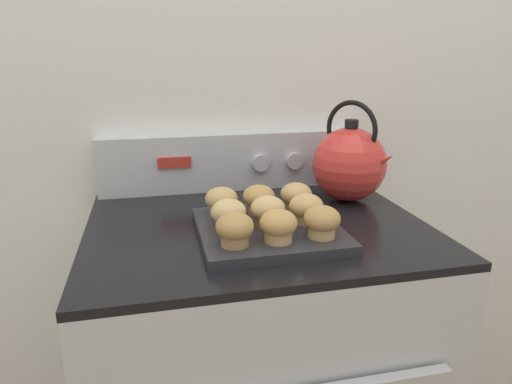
% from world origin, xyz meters
% --- Properties ---
extents(wall_back, '(8.00, 0.05, 2.40)m').
position_xyz_m(wall_back, '(0.00, 0.66, 1.20)').
color(wall_back, silver).
rests_on(wall_back, ground_plane).
extents(control_panel, '(0.75, 0.07, 0.16)m').
position_xyz_m(control_panel, '(0.00, 0.61, 1.01)').
color(control_panel, '#B7BABF').
rests_on(control_panel, stove_range).
extents(muffin_pan, '(0.30, 0.30, 0.02)m').
position_xyz_m(muffin_pan, '(0.01, 0.25, 0.94)').
color(muffin_pan, '#28282D').
rests_on(muffin_pan, stove_range).
extents(muffin_r0_c0, '(0.07, 0.07, 0.06)m').
position_xyz_m(muffin_r0_c0, '(-0.08, 0.16, 0.99)').
color(muffin_r0_c0, '#A37A4C').
rests_on(muffin_r0_c0, muffin_pan).
extents(muffin_r0_c1, '(0.07, 0.07, 0.06)m').
position_xyz_m(muffin_r0_c1, '(0.01, 0.16, 0.99)').
color(muffin_r0_c1, tan).
rests_on(muffin_r0_c1, muffin_pan).
extents(muffin_r0_c2, '(0.07, 0.07, 0.06)m').
position_xyz_m(muffin_r0_c2, '(0.10, 0.16, 0.99)').
color(muffin_r0_c2, tan).
rests_on(muffin_r0_c2, muffin_pan).
extents(muffin_r1_c0, '(0.07, 0.07, 0.06)m').
position_xyz_m(muffin_r1_c0, '(-0.08, 0.25, 0.99)').
color(muffin_r1_c0, '#A37A4C').
rests_on(muffin_r1_c0, muffin_pan).
extents(muffin_r1_c1, '(0.07, 0.07, 0.06)m').
position_xyz_m(muffin_r1_c1, '(0.01, 0.25, 0.99)').
color(muffin_r1_c1, olive).
rests_on(muffin_r1_c1, muffin_pan).
extents(muffin_r1_c2, '(0.07, 0.07, 0.06)m').
position_xyz_m(muffin_r1_c2, '(0.09, 0.25, 0.99)').
color(muffin_r1_c2, tan).
rests_on(muffin_r1_c2, muffin_pan).
extents(muffin_r2_c0, '(0.07, 0.07, 0.06)m').
position_xyz_m(muffin_r2_c0, '(-0.08, 0.34, 0.99)').
color(muffin_r2_c0, tan).
rests_on(muffin_r2_c0, muffin_pan).
extents(muffin_r2_c1, '(0.07, 0.07, 0.06)m').
position_xyz_m(muffin_r2_c1, '(0.01, 0.33, 0.99)').
color(muffin_r2_c1, '#A37A4C').
rests_on(muffin_r2_c1, muffin_pan).
extents(muffin_r2_c2, '(0.07, 0.07, 0.06)m').
position_xyz_m(muffin_r2_c2, '(0.10, 0.33, 0.99)').
color(muffin_r2_c2, '#A37A4C').
rests_on(muffin_r2_c2, muffin_pan).
extents(tea_kettle, '(0.19, 0.22, 0.26)m').
position_xyz_m(tea_kettle, '(0.28, 0.44, 1.03)').
color(tea_kettle, red).
rests_on(tea_kettle, stove_range).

